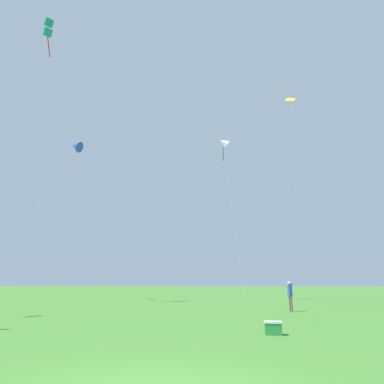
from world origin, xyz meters
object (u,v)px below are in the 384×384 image
object	(u,v)px
kite_blue_delta	(76,146)
person_in_blue_jacket	(290,293)
kite_white_distant	(223,143)
picnic_cooler	(273,328)
kite_yellow_diamond	(290,111)
kite_teal_box	(48,29)

from	to	relation	value
kite_blue_delta	person_in_blue_jacket	xyz separation A→B (m)	(21.26, -11.22, -15.67)
kite_white_distant	kite_blue_delta	bearing A→B (deg)	-170.65
kite_white_distant	picnic_cooler	size ratio (longest dim) A/B	30.07
kite_yellow_diamond	picnic_cooler	world-z (taller)	kite_yellow_diamond
kite_white_distant	person_in_blue_jacket	distance (m)	21.87
kite_teal_box	kite_yellow_diamond	distance (m)	35.22
kite_teal_box	kite_white_distant	world-z (taller)	kite_teal_box
person_in_blue_jacket	picnic_cooler	world-z (taller)	person_in_blue_jacket
kite_teal_box	picnic_cooler	distance (m)	37.38
kite_yellow_diamond	kite_white_distant	bearing A→B (deg)	-126.14
kite_blue_delta	kite_yellow_diamond	bearing A→B (deg)	31.45
person_in_blue_jacket	picnic_cooler	bearing A→B (deg)	-99.96
kite_teal_box	picnic_cooler	bearing A→B (deg)	-36.73
kite_white_distant	kite_yellow_diamond	bearing A→B (deg)	53.86
kite_yellow_diamond	kite_white_distant	world-z (taller)	kite_yellow_diamond
person_in_blue_jacket	picnic_cooler	size ratio (longest dim) A/B	3.02
kite_teal_box	kite_yellow_diamond	size ratio (longest dim) A/B	0.95
kite_teal_box	picnic_cooler	xyz separation A→B (m)	(20.47, -15.28, -27.30)
kite_yellow_diamond	kite_teal_box	bearing A→B (deg)	-140.80
kite_blue_delta	picnic_cooler	size ratio (longest dim) A/B	29.26
kite_yellow_diamond	picnic_cooler	bearing A→B (deg)	-100.31
kite_white_distant	person_in_blue_jacket	bearing A→B (deg)	-71.28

